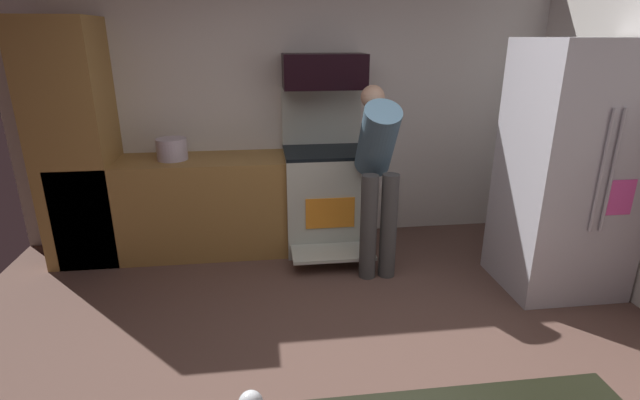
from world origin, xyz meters
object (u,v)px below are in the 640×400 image
object	(u,v)px
microwave	(324,71)
oven_range	(325,195)
person_cook	(377,168)
refrigerator	(569,171)
stock_pot	(172,149)

from	to	relation	value
microwave	oven_range	bearing A→B (deg)	-90.00
person_cook	oven_range	bearing A→B (deg)	121.02
refrigerator	person_cook	bearing A→B (deg)	163.38
person_cook	refrigerator	bearing A→B (deg)	-16.62
refrigerator	stock_pot	bearing A→B (deg)	162.02
microwave	refrigerator	bearing A→B (deg)	-31.99
refrigerator	stock_pot	size ratio (longest dim) A/B	7.24
oven_range	refrigerator	size ratio (longest dim) A/B	0.77
microwave	person_cook	distance (m)	1.05
microwave	refrigerator	world-z (taller)	refrigerator
refrigerator	person_cook	size ratio (longest dim) A/B	1.24
oven_range	person_cook	xyz separation A→B (m)	(0.35, -0.58, 0.42)
microwave	person_cook	size ratio (longest dim) A/B	0.47
stock_pot	oven_range	bearing A→B (deg)	-0.58
refrigerator	person_cook	world-z (taller)	refrigerator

